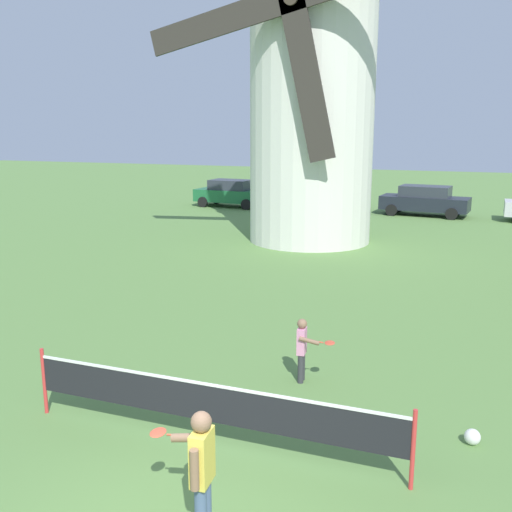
{
  "coord_description": "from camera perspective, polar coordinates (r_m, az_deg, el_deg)",
  "views": [
    {
      "loc": [
        2.92,
        -5.06,
        4.51
      ],
      "look_at": [
        -0.44,
        3.81,
        2.41
      ],
      "focal_mm": 40.73,
      "sensor_mm": 36.0,
      "label": 1
    }
  ],
  "objects": [
    {
      "name": "parked_car_green",
      "position": [
        34.0,
        -2.5,
        6.22
      ],
      "size": [
        4.18,
        2.07,
        1.56
      ],
      "color": "#1E6638",
      "rests_on": "ground_plane"
    },
    {
      "name": "parked_car_black",
      "position": [
        31.69,
        16.24,
        5.28
      ],
      "size": [
        4.61,
        2.27,
        1.56
      ],
      "color": "#1E232D",
      "rests_on": "ground_plane"
    },
    {
      "name": "stray_ball",
      "position": [
        9.38,
        20.48,
        -16.3
      ],
      "size": [
        0.24,
        0.24,
        0.24
      ],
      "primitive_type": "sphere",
      "color": "silver",
      "rests_on": "ground_plane"
    },
    {
      "name": "parked_car_blue",
      "position": [
        32.81,
        7.21,
        5.91
      ],
      "size": [
        4.04,
        2.05,
        1.56
      ],
      "color": "#334C99",
      "rests_on": "ground_plane"
    },
    {
      "name": "player_near",
      "position": [
        6.8,
        -5.46,
        -20.0
      ],
      "size": [
        0.84,
        0.54,
        1.54
      ],
      "color": "slate",
      "rests_on": "ground_plane"
    },
    {
      "name": "windmill",
      "position": [
        23.47,
        5.55,
        16.7
      ],
      "size": [
        10.83,
        5.57,
        14.15
      ],
      "color": "silver",
      "rests_on": "ground_plane"
    },
    {
      "name": "player_far",
      "position": [
        10.57,
        4.64,
        -8.84
      ],
      "size": [
        0.73,
        0.44,
        1.19
      ],
      "color": "#333338",
      "rests_on": "ground_plane"
    },
    {
      "name": "tennis_net",
      "position": [
        8.55,
        -4.9,
        -14.14
      ],
      "size": [
        5.8,
        0.06,
        1.1
      ],
      "color": "red",
      "rests_on": "ground_plane"
    }
  ]
}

